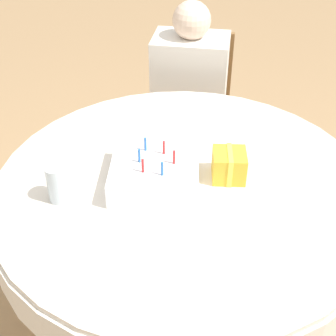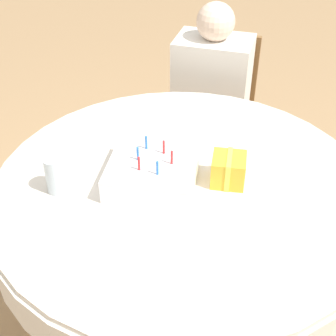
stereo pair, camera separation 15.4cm
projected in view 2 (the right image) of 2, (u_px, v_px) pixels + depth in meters
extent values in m
plane|color=#A37F56|center=(179.00, 319.00, 2.03)|extent=(12.00, 12.00, 0.00)
cylinder|color=silver|center=(182.00, 182.00, 1.58)|extent=(1.27, 1.27, 0.02)
cylinder|color=silver|center=(182.00, 200.00, 1.63)|extent=(1.29, 1.29, 0.14)
cylinder|color=brown|center=(63.00, 324.00, 1.58)|extent=(0.05, 0.05, 0.75)
cylinder|color=brown|center=(116.00, 193.00, 2.13)|extent=(0.05, 0.05, 0.75)
cylinder|color=brown|center=(271.00, 210.00, 2.04)|extent=(0.05, 0.05, 0.75)
cube|color=brown|center=(209.00, 126.00, 2.53)|extent=(0.50, 0.50, 0.04)
cube|color=brown|center=(220.00, 71.00, 2.55)|extent=(0.41, 0.08, 0.43)
cylinder|color=brown|center=(164.00, 173.00, 2.55)|extent=(0.04, 0.04, 0.39)
cylinder|color=brown|center=(236.00, 186.00, 2.46)|extent=(0.04, 0.04, 0.39)
cylinder|color=brown|center=(183.00, 135.00, 2.85)|extent=(0.04, 0.04, 0.39)
cylinder|color=brown|center=(248.00, 146.00, 2.76)|extent=(0.04, 0.04, 0.39)
cylinder|color=beige|center=(183.00, 172.00, 2.53)|extent=(0.09, 0.09, 0.43)
cylinder|color=beige|center=(217.00, 178.00, 2.49)|extent=(0.09, 0.09, 0.43)
cube|color=silver|center=(212.00, 84.00, 2.37)|extent=(0.40, 0.30, 0.47)
sphere|color=beige|center=(216.00, 22.00, 2.18)|extent=(0.18, 0.18, 0.18)
cube|color=white|center=(153.00, 171.00, 1.55)|extent=(0.28, 0.28, 0.08)
cylinder|color=red|center=(172.00, 157.00, 1.49)|extent=(0.01, 0.01, 0.05)
cylinder|color=red|center=(164.00, 147.00, 1.54)|extent=(0.01, 0.01, 0.05)
cylinder|color=blue|center=(146.00, 142.00, 1.56)|extent=(0.01, 0.01, 0.05)
cylinder|color=blue|center=(138.00, 154.00, 1.51)|extent=(0.01, 0.01, 0.05)
cylinder|color=red|center=(139.00, 164.00, 1.47)|extent=(0.01, 0.01, 0.05)
cylinder|color=blue|center=(157.00, 168.00, 1.45)|extent=(0.01, 0.01, 0.05)
cylinder|color=silver|center=(56.00, 174.00, 1.49)|extent=(0.07, 0.07, 0.13)
cube|color=gold|center=(228.00, 170.00, 1.54)|extent=(0.11, 0.11, 0.10)
cube|color=#EAE54C|center=(228.00, 170.00, 1.54)|extent=(0.02, 0.12, 0.10)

